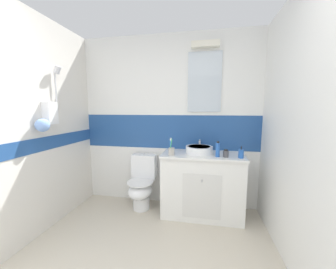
{
  "coord_description": "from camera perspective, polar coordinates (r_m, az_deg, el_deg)",
  "views": [
    {
      "loc": [
        0.53,
        -0.4,
        1.44
      ],
      "look_at": [
        0.11,
        1.82,
        1.14
      ],
      "focal_mm": 20.57,
      "sensor_mm": 36.0,
      "label": 1
    }
  ],
  "objects": [
    {
      "name": "toilet",
      "position": [
        2.91,
        -7.76,
        -14.25
      ],
      "size": [
        0.37,
        0.5,
        0.78
      ],
      "color": "white",
      "rests_on": "ground_plane"
    },
    {
      "name": "toothbrush_cup",
      "position": [
        2.49,
        1.02,
        -4.86
      ],
      "size": [
        0.08,
        0.08,
        0.23
      ],
      "color": "#B2ADA3",
      "rests_on": "vanity_cabinet"
    },
    {
      "name": "wall_right_plain",
      "position": [
        1.81,
        37.68,
        -0.01
      ],
      "size": [
        0.1,
        3.48,
        2.5
      ],
      "primitive_type": "cube",
      "color": "white",
      "rests_on": "ground_plane"
    },
    {
      "name": "hair_gel_jar",
      "position": [
        2.48,
        16.74,
        -5.42
      ],
      "size": [
        0.07,
        0.07,
        0.1
      ],
      "color": "#4C4C51",
      "rests_on": "vanity_cabinet"
    },
    {
      "name": "ground_plane",
      "position": [
        2.23,
        -6.83,
        -33.37
      ],
      "size": [
        3.2,
        3.48,
        0.04
      ],
      "primitive_type": "cube",
      "color": "beige"
    },
    {
      "name": "vanity_cabinet",
      "position": [
        2.74,
        10.02,
        -14.29
      ],
      "size": [
        1.07,
        0.54,
        0.85
      ],
      "color": "white",
      "rests_on": "ground_plane"
    },
    {
      "name": "soap_dispenser",
      "position": [
        2.49,
        20.83,
        -5.31
      ],
      "size": [
        0.06,
        0.06,
        0.15
      ],
      "color": "#2659B2",
      "rests_on": "vanity_cabinet"
    },
    {
      "name": "wall_back_tiled",
      "position": [
        2.9,
        0.41,
        4.02
      ],
      "size": [
        3.2,
        0.2,
        2.5
      ],
      "color": "white",
      "rests_on": "ground_plane"
    },
    {
      "name": "sink_basin",
      "position": [
        2.61,
        9.22,
        -4.4
      ],
      "size": [
        0.36,
        0.4,
        0.16
      ],
      "color": "white",
      "rests_on": "vanity_cabinet"
    },
    {
      "name": "shampoo_bottle_tall",
      "position": [
        2.46,
        14.52,
        -4.32
      ],
      "size": [
        0.05,
        0.05,
        0.19
      ],
      "color": "#2659B2",
      "rests_on": "vanity_cabinet"
    },
    {
      "name": "wall_left_shower_alcove",
      "position": [
        2.48,
        -38.61,
        1.54
      ],
      "size": [
        0.27,
        3.48,
        2.5
      ],
      "color": "silver",
      "rests_on": "ground_plane"
    }
  ]
}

